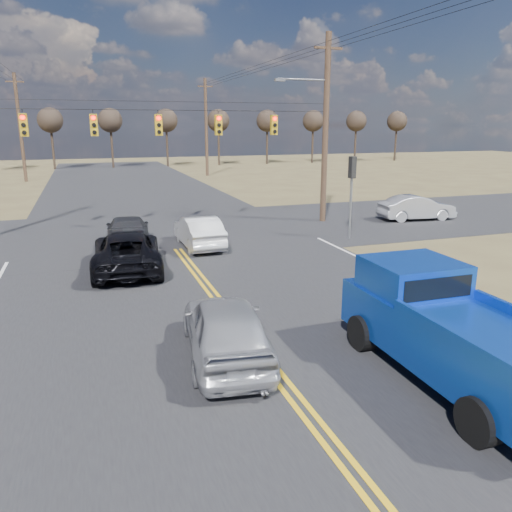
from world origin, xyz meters
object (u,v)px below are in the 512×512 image
object	(u,v)px
pickup_truck	(449,329)
black_suv	(127,252)
dgrey_car_queue	(128,231)
silver_suv	(226,328)
white_car_queue	(199,231)
cross_car_east_near	(417,208)

from	to	relation	value
pickup_truck	black_suv	distance (m)	12.12
pickup_truck	dgrey_car_queue	xyz separation A→B (m)	(-5.40, 14.73, -0.42)
silver_suv	black_suv	xyz separation A→B (m)	(-1.54, 8.25, -0.03)
black_suv	white_car_queue	bearing A→B (deg)	-135.66
black_suv	dgrey_car_queue	bearing A→B (deg)	-90.90
white_car_queue	cross_car_east_near	bearing A→B (deg)	-170.37
dgrey_car_queue	cross_car_east_near	distance (m)	16.29
pickup_truck	cross_car_east_near	bearing A→B (deg)	56.30
black_suv	dgrey_car_queue	xyz separation A→B (m)	(0.38, 4.09, -0.05)
silver_suv	dgrey_car_queue	xyz separation A→B (m)	(-1.16, 12.34, -0.08)
silver_suv	dgrey_car_queue	distance (m)	12.39
dgrey_car_queue	silver_suv	bearing A→B (deg)	99.77
black_suv	cross_car_east_near	distance (m)	17.43
pickup_truck	silver_suv	bearing A→B (deg)	151.19
white_car_queue	dgrey_car_queue	size ratio (longest dim) A/B	0.91
silver_suv	white_car_queue	distance (m)	11.21
cross_car_east_near	black_suv	bearing A→B (deg)	113.84
silver_suv	black_suv	distance (m)	8.39
silver_suv	cross_car_east_near	bearing A→B (deg)	-130.93
pickup_truck	silver_suv	world-z (taller)	pickup_truck
silver_suv	white_car_queue	world-z (taller)	silver_suv
black_suv	silver_suv	bearing A→B (deg)	105.05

